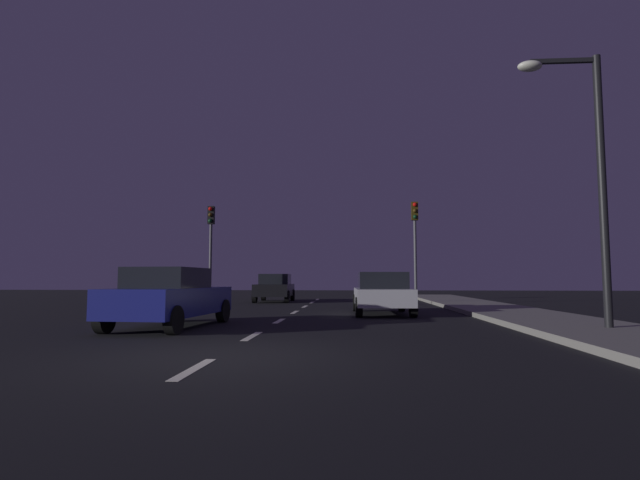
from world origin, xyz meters
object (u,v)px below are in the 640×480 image
traffic_signal_right (415,232)px  car_adjacent_lane (170,297)px  car_oncoming_far (275,288)px  car_stopped_ahead (382,293)px  traffic_signal_left (211,235)px  street_lamp_right (587,161)px

traffic_signal_right → car_adjacent_lane: size_ratio=1.13×
car_adjacent_lane → car_oncoming_far: (0.35, 14.34, -0.01)m
car_stopped_ahead → car_oncoming_far: (-5.28, 9.24, 0.02)m
traffic_signal_left → car_adjacent_lane: (2.50, -11.75, -2.66)m
car_oncoming_far → street_lamp_right: street_lamp_right is taller
traffic_signal_right → car_stopped_ahead: bearing=-106.9°
traffic_signal_left → car_oncoming_far: traffic_signal_left is taller
car_adjacent_lane → street_lamp_right: 10.46m
car_oncoming_far → street_lamp_right: (9.60, -15.13, 3.13)m
traffic_signal_right → car_oncoming_far: traffic_signal_right is taller
car_stopped_ahead → street_lamp_right: bearing=-53.7°
traffic_signal_left → traffic_signal_right: (10.16, 0.00, 0.07)m
car_adjacent_lane → car_oncoming_far: 14.34m
traffic_signal_right → car_oncoming_far: size_ratio=1.22×
car_stopped_ahead → street_lamp_right: size_ratio=0.65×
car_adjacent_lane → car_oncoming_far: bearing=88.6°
traffic_signal_left → traffic_signal_right: traffic_signal_right is taller
traffic_signal_left → traffic_signal_right: 10.16m
car_adjacent_lane → car_oncoming_far: size_ratio=1.08×
traffic_signal_left → street_lamp_right: bearing=-45.2°
car_oncoming_far → street_lamp_right: 18.19m
traffic_signal_right → car_stopped_ahead: 7.48m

